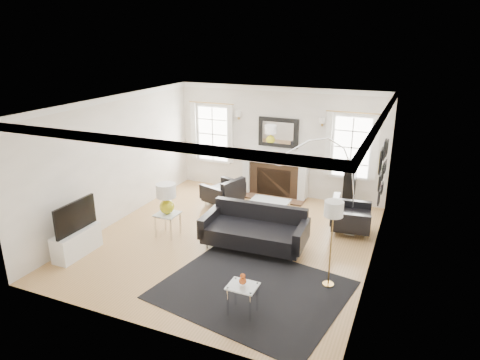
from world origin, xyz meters
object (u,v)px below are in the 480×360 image
at_px(fireplace, 275,176).
at_px(coffee_table, 267,204).
at_px(sofa, 255,230).
at_px(gourd_lamp, 166,197).
at_px(arc_floor_lamp, 318,184).
at_px(armchair_right, 349,217).
at_px(armchair_left, 225,193).

relative_size(fireplace, coffee_table, 1.93).
bearing_deg(sofa, gourd_lamp, -172.64).
bearing_deg(arc_floor_lamp, gourd_lamp, -158.59).
distance_m(coffee_table, gourd_lamp, 2.34).
relative_size(armchair_right, gourd_lamp, 1.51).
distance_m(fireplace, sofa, 2.92).
xyz_separation_m(coffee_table, arc_floor_lamp, (1.23, -0.48, 0.82)).
bearing_deg(coffee_table, sofa, -80.12).
height_order(fireplace, gourd_lamp, gourd_lamp).
relative_size(armchair_left, coffee_table, 1.21).
bearing_deg(armchair_left, coffee_table, -16.87).
bearing_deg(gourd_lamp, fireplace, 67.29).
bearing_deg(arc_floor_lamp, fireplace, 128.23).
height_order(sofa, armchair_right, sofa).
xyz_separation_m(armchair_left, gourd_lamp, (-0.39, -1.97, 0.54)).
xyz_separation_m(fireplace, armchair_left, (-0.91, -1.13, -0.21)).
bearing_deg(armchair_right, gourd_lamp, -154.28).
bearing_deg(arc_floor_lamp, coffee_table, 158.85).
relative_size(armchair_right, arc_floor_lamp, 0.45).
xyz_separation_m(gourd_lamp, arc_floor_lamp, (2.86, 1.12, 0.32)).
distance_m(armchair_right, coffee_table, 1.81).
bearing_deg(sofa, coffee_table, 99.88).
xyz_separation_m(fireplace, arc_floor_lamp, (1.56, -1.98, 0.64)).
height_order(coffee_table, gourd_lamp, gourd_lamp).
distance_m(armchair_right, arc_floor_lamp, 1.16).
height_order(sofa, armchair_left, sofa).
bearing_deg(armchair_right, fireplace, 145.94).
height_order(armchair_left, armchair_right, armchair_right).
height_order(armchair_right, arc_floor_lamp, arc_floor_lamp).
height_order(gourd_lamp, arc_floor_lamp, arc_floor_lamp).
xyz_separation_m(sofa, armchair_left, (-1.47, 1.73, -0.03)).
relative_size(sofa, gourd_lamp, 3.19).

